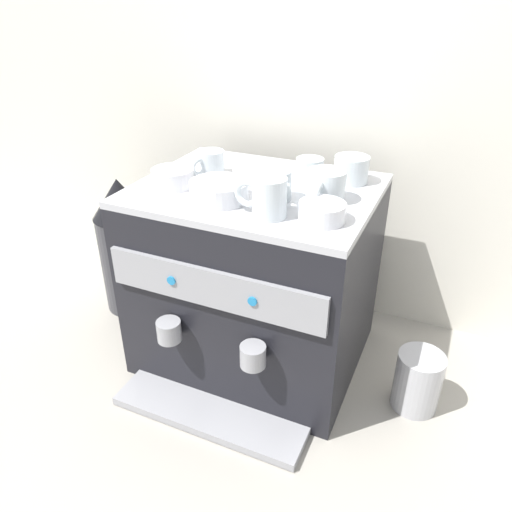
# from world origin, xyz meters

# --- Properties ---
(ground_plane) EXTENTS (4.00, 4.00, 0.00)m
(ground_plane) POSITION_xyz_m (0.00, 0.00, 0.00)
(ground_plane) COLOR #9E998E
(tiled_backsplash_wall) EXTENTS (2.80, 0.03, 1.12)m
(tiled_backsplash_wall) POSITION_xyz_m (0.00, 0.34, 0.56)
(tiled_backsplash_wall) COLOR silver
(tiled_backsplash_wall) RESTS_ON ground_plane
(espresso_machine) EXTENTS (0.55, 0.55, 0.48)m
(espresso_machine) POSITION_xyz_m (0.00, -0.00, 0.24)
(espresso_machine) COLOR black
(espresso_machine) RESTS_ON ground_plane
(ceramic_cup_0) EXTENTS (0.08, 0.08, 0.07)m
(ceramic_cup_0) POSITION_xyz_m (0.07, -0.05, 0.52)
(ceramic_cup_0) COLOR silver
(ceramic_cup_0) RESTS_ON espresso_machine
(ceramic_cup_1) EXTENTS (0.06, 0.10, 0.06)m
(ceramic_cup_1) POSITION_xyz_m (-0.14, 0.03, 0.51)
(ceramic_cup_1) COLOR silver
(ceramic_cup_1) RESTS_ON espresso_machine
(ceramic_cup_2) EXTENTS (0.08, 0.12, 0.07)m
(ceramic_cup_2) POSITION_xyz_m (0.17, -0.02, 0.52)
(ceramic_cup_2) COLOR silver
(ceramic_cup_2) RESTS_ON espresso_machine
(ceramic_cup_3) EXTENTS (0.07, 0.09, 0.06)m
(ceramic_cup_3) POSITION_xyz_m (0.11, 0.06, 0.52)
(ceramic_cup_3) COLOR silver
(ceramic_cup_3) RESTS_ON espresso_machine
(ceramic_cup_4) EXTENTS (0.08, 0.11, 0.06)m
(ceramic_cup_4) POSITION_xyz_m (0.19, 0.13, 0.52)
(ceramic_cup_4) COLOR silver
(ceramic_cup_4) RESTS_ON espresso_machine
(ceramic_cup_5) EXTENTS (0.11, 0.07, 0.08)m
(ceramic_cup_5) POSITION_xyz_m (0.09, -0.14, 0.53)
(ceramic_cup_5) COLOR silver
(ceramic_cup_5) RESTS_ON espresso_machine
(ceramic_bowl_0) EXTENTS (0.12, 0.12, 0.03)m
(ceramic_bowl_0) POSITION_xyz_m (-0.02, 0.06, 0.50)
(ceramic_bowl_0) COLOR white
(ceramic_bowl_0) RESTS_ON espresso_machine
(ceramic_bowl_1) EXTENTS (0.13, 0.13, 0.04)m
(ceramic_bowl_1) POSITION_xyz_m (-0.04, -0.10, 0.50)
(ceramic_bowl_1) COLOR white
(ceramic_bowl_1) RESTS_ON espresso_machine
(ceramic_bowl_2) EXTENTS (0.09, 0.09, 0.04)m
(ceramic_bowl_2) POSITION_xyz_m (0.19, -0.11, 0.50)
(ceramic_bowl_2) COLOR white
(ceramic_bowl_2) RESTS_ON espresso_machine
(ceramic_bowl_3) EXTENTS (0.10, 0.10, 0.04)m
(ceramic_bowl_3) POSITION_xyz_m (-0.18, -0.07, 0.50)
(ceramic_bowl_3) COLOR white
(ceramic_bowl_3) RESTS_ON espresso_machine
(coffee_grinder) EXTENTS (0.16, 0.16, 0.42)m
(coffee_grinder) POSITION_xyz_m (-0.45, 0.05, 0.21)
(coffee_grinder) COLOR #333338
(coffee_grinder) RESTS_ON ground_plane
(milk_pitcher) EXTENTS (0.11, 0.11, 0.15)m
(milk_pitcher) POSITION_xyz_m (0.43, -0.03, 0.07)
(milk_pitcher) COLOR #B7B7BC
(milk_pitcher) RESTS_ON ground_plane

